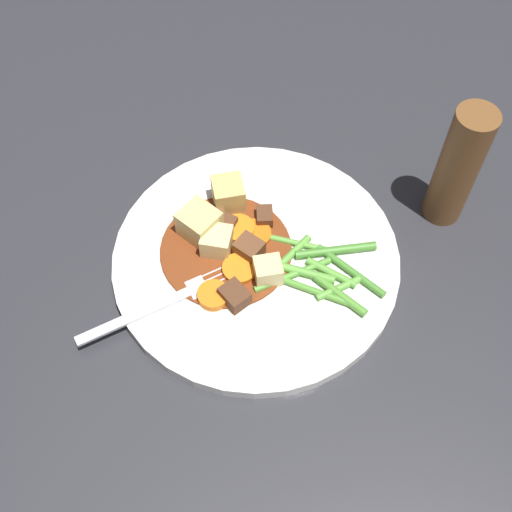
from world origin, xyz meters
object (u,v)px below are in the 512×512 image
Objects in this scene: carrot_slice_2 at (199,218)px; potato_chunk_1 at (217,243)px; potato_chunk_2 at (268,271)px; meat_chunk_4 at (224,225)px; potato_chunk_0 at (199,224)px; meat_chunk_1 at (212,220)px; meat_chunk_3 at (235,296)px; meat_chunk_2 at (266,217)px; dinner_plate at (256,260)px; carrot_slice_1 at (213,295)px; fork at (169,301)px; potato_chunk_3 at (228,195)px; carrot_slice_4 at (240,269)px; pepper_mill at (458,167)px; meat_chunk_0 at (249,248)px; carrot_slice_0 at (254,234)px; carrot_slice_3 at (238,230)px.

carrot_slice_2 is 0.04m from potato_chunk_1.
potato_chunk_2 is 0.07m from meat_chunk_4.
potato_chunk_0 reaches higher than meat_chunk_1.
meat_chunk_3 is (-0.06, 0.08, 0.00)m from carrot_slice_2.
meat_chunk_2 is at bearing -154.32° from meat_chunk_4.
meat_chunk_4 is at bearing -32.84° from dinner_plate.
carrot_slice_1 is 0.05m from potato_chunk_1.
carrot_slice_2 is 0.07m from meat_chunk_2.
carrot_slice_2 reaches higher than fork.
carrot_slice_4 is at bearing 110.34° from potato_chunk_3.
potato_chunk_0 is 0.26m from pepper_mill.
meat_chunk_0 is 0.88× the size of meat_chunk_1.
pepper_mill is at bearing -149.86° from dinner_plate.
carrot_slice_0 is at bearing 70.39° from meat_chunk_2.
pepper_mill reaches higher than carrot_slice_4.
potato_chunk_1 is 0.03m from meat_chunk_4.
carrot_slice_4 is at bearing -141.82° from fork.
meat_chunk_0 reaches higher than meat_chunk_3.
dinner_plate is 0.03m from carrot_slice_4.
potato_chunk_2 is at bearing -130.23° from meat_chunk_3.
carrot_slice_4 is 1.18× the size of meat_chunk_1.
meat_chunk_1 is 0.09m from meat_chunk_3.
potato_chunk_3 is (0.00, -0.06, 0.00)m from potato_chunk_1.
potato_chunk_3 is 0.23m from pepper_mill.
dinner_plate is 0.03m from potato_chunk_2.
potato_chunk_3 is at bearing -17.74° from meat_chunk_2.
carrot_slice_1 is 0.08m from carrot_slice_3.
potato_chunk_1 is at bearing 56.88° from carrot_slice_3.
dinner_plate is 0.06m from carrot_slice_1.
meat_chunk_3 is (-0.03, 0.05, -0.01)m from potato_chunk_1.
dinner_plate is 0.04m from carrot_slice_3.
meat_chunk_0 is at bearing 126.68° from carrot_slice_3.
meat_chunk_1 and meat_chunk_3 have the same top height.
meat_chunk_4 reaches higher than carrot_slice_2.
carrot_slice_3 is at bearing -75.86° from carrot_slice_4.
meat_chunk_4 is (0.03, -0.05, 0.00)m from carrot_slice_4.
carrot_slice_1 is at bearing 99.89° from potato_chunk_1.
carrot_slice_4 reaches higher than fork.
carrot_slice_1 is 0.06m from potato_chunk_2.
potato_chunk_2 is 1.03× the size of meat_chunk_0.
carrot_slice_4 is 0.08m from fork.
dinner_plate is at bearing 147.16° from meat_chunk_4.
potato_chunk_3 reaches higher than carrot_slice_1.
meat_chunk_0 is at bearing -102.15° from carrot_slice_4.
pepper_mill is (-0.24, -0.09, 0.04)m from potato_chunk_0.
potato_chunk_0 is at bearing 55.19° from meat_chunk_1.
pepper_mill is (-0.22, -0.11, 0.05)m from potato_chunk_1.
carrot_slice_2 is at bearing -32.36° from potato_chunk_2.
meat_chunk_0 reaches higher than carrot_slice_4.
carrot_slice_3 is 0.03m from meat_chunk_0.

